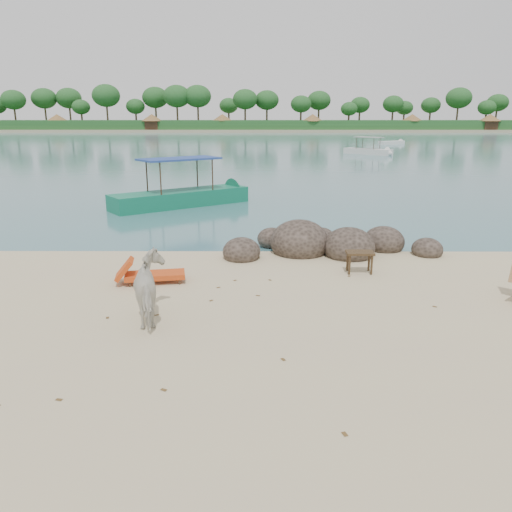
{
  "coord_description": "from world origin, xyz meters",
  "views": [
    {
      "loc": [
        -0.34,
        -8.4,
        3.9
      ],
      "look_at": [
        -0.39,
        2.0,
        1.0
      ],
      "focal_mm": 35.0,
      "sensor_mm": 36.0,
      "label": 1
    }
  ],
  "objects_px": {
    "side_table": "(359,263)",
    "lounge_chair": "(155,273)",
    "cow": "(152,290)",
    "boulders": "(324,245)",
    "boat_near": "(180,166)"
  },
  "relations": [
    {
      "from": "boulders",
      "to": "side_table",
      "type": "bearing_deg",
      "value": -72.49
    },
    {
      "from": "cow",
      "to": "boulders",
      "type": "bearing_deg",
      "value": -145.11
    },
    {
      "from": "lounge_chair",
      "to": "boat_near",
      "type": "relative_size",
      "value": 0.24
    },
    {
      "from": "boulders",
      "to": "side_table",
      "type": "height_order",
      "value": "boulders"
    },
    {
      "from": "boat_near",
      "to": "cow",
      "type": "bearing_deg",
      "value": -120.1
    },
    {
      "from": "boulders",
      "to": "lounge_chair",
      "type": "distance_m",
      "value": 5.29
    },
    {
      "from": "cow",
      "to": "lounge_chair",
      "type": "bearing_deg",
      "value": -96.77
    },
    {
      "from": "boulders",
      "to": "side_table",
      "type": "xyz_separation_m",
      "value": [
        0.65,
        -2.07,
        0.03
      ]
    },
    {
      "from": "side_table",
      "to": "lounge_chair",
      "type": "xyz_separation_m",
      "value": [
        -5.1,
        -0.8,
        -0.01
      ]
    },
    {
      "from": "side_table",
      "to": "lounge_chair",
      "type": "height_order",
      "value": "side_table"
    },
    {
      "from": "lounge_chair",
      "to": "boulders",
      "type": "bearing_deg",
      "value": 23.06
    },
    {
      "from": "cow",
      "to": "boat_near",
      "type": "height_order",
      "value": "boat_near"
    },
    {
      "from": "cow",
      "to": "lounge_chair",
      "type": "distance_m",
      "value": 2.39
    },
    {
      "from": "boulders",
      "to": "boat_near",
      "type": "relative_size",
      "value": 0.88
    },
    {
      "from": "boat_near",
      "to": "side_table",
      "type": "bearing_deg",
      "value": -95.9
    }
  ]
}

